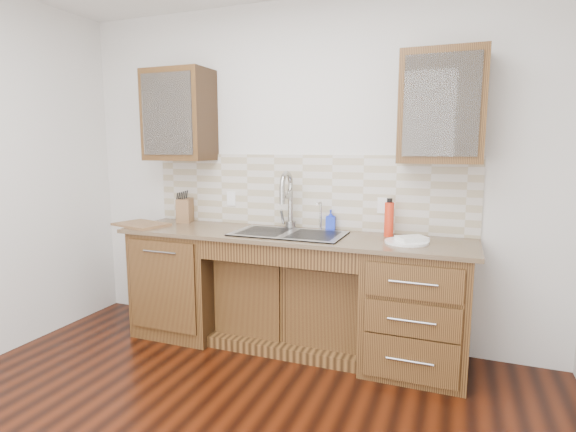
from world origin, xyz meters
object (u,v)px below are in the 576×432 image
at_px(knife_block, 185,210).
at_px(cutting_board, 141,224).
at_px(soap_bottle, 331,220).
at_px(water_bottle, 389,219).
at_px(plate, 406,242).

bearing_deg(knife_block, cutting_board, -145.47).
bearing_deg(soap_bottle, water_bottle, -21.83).
bearing_deg(cutting_board, knife_block, 52.40).
bearing_deg(cutting_board, soap_bottle, 13.27).
bearing_deg(knife_block, water_bottle, -18.91).
bearing_deg(plate, knife_block, 173.30).
bearing_deg(cutting_board, water_bottle, 7.68).
relative_size(water_bottle, plate, 0.85).
relative_size(water_bottle, cutting_board, 0.59).
relative_size(plate, cutting_board, 0.69).
xyz_separation_m(water_bottle, cutting_board, (-2.01, -0.27, -0.12)).
height_order(soap_bottle, water_bottle, water_bottle).
relative_size(plate, knife_block, 1.44).
relative_size(water_bottle, knife_block, 1.23).
relative_size(soap_bottle, cutting_board, 0.38).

